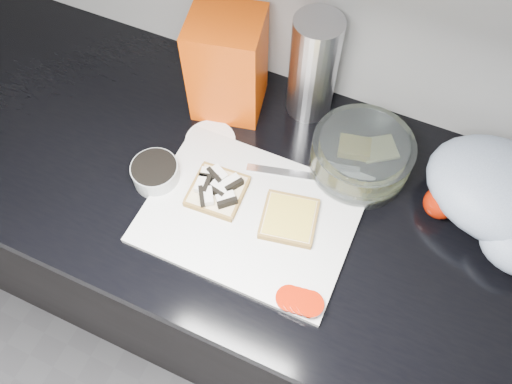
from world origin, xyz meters
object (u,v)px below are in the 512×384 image
Objects in this scene: glass_bowl at (361,156)px; bread_bag at (228,65)px; cutting_board at (250,215)px; steel_canister at (313,68)px.

bread_bag reaches higher than glass_bowl.
steel_canister is (0.00, 0.31, 0.11)m from cutting_board.
cutting_board is 0.33m from steel_canister.
steel_canister is at bearing 7.76° from bread_bag.
steel_canister is (0.17, 0.06, 0.00)m from bread_bag.
glass_bowl is (0.16, 0.20, 0.04)m from cutting_board.
steel_canister is at bearing 143.58° from glass_bowl.
glass_bowl is at bearing -36.42° from steel_canister.
cutting_board is 1.74× the size of bread_bag.
glass_bowl is 0.89× the size of bread_bag.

